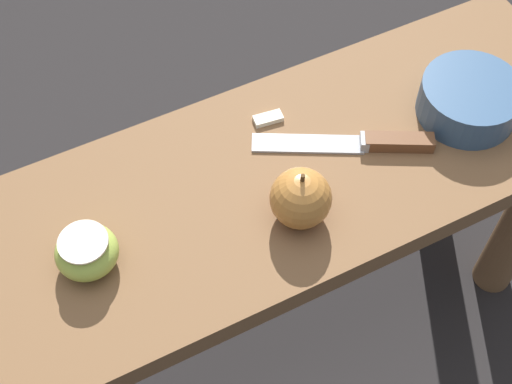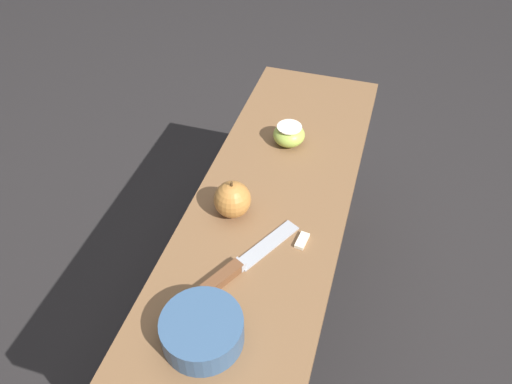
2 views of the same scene
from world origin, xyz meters
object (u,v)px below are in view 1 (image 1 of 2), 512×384
Objects in this scene: knife at (371,143)px; apple_cut at (87,252)px; bowl at (469,99)px; wooden_bench at (242,235)px; apple_whole at (301,198)px.

knife is 0.42m from apple_cut.
bowl is at bearing -154.94° from knife.
wooden_bench is 14.13× the size of apple_cut.
bowl is (-0.36, 0.02, 0.15)m from wooden_bench.
bowl is at bearing -170.96° from apple_whole.
apple_cut is at bearing -11.93° from apple_whole.
bowl is (-0.16, 0.01, 0.02)m from knife.
apple_cut is (0.22, 0.01, 0.15)m from wooden_bench.
knife is (-0.20, 0.01, 0.13)m from wooden_bench.
wooden_bench is 7.79× the size of bowl.
knife is at bearing 175.95° from wooden_bench.
apple_whole is at bearing 126.58° from wooden_bench.
knife reaches higher than wooden_bench.
wooden_bench is 0.18m from apple_whole.
bowl is (-0.57, 0.01, 0.00)m from apple_cut.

